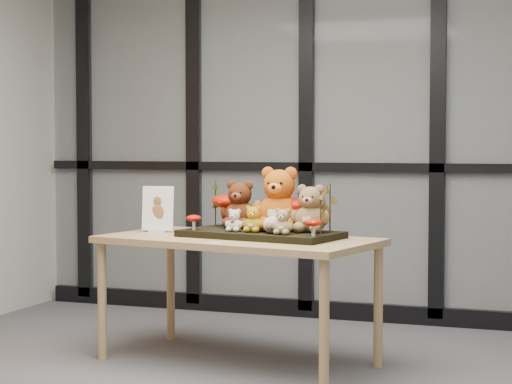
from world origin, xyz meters
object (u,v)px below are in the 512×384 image
at_px(bear_brown_medium, 240,202).
at_px(mushroom_front_right, 313,226).
at_px(diorama_tray, 261,234).
at_px(bear_white_bow, 234,219).
at_px(plush_cream_hedgehog, 272,224).
at_px(bear_pooh_yellow, 279,196).
at_px(display_table, 238,249).
at_px(bear_tan_back, 311,206).
at_px(sign_holder, 158,211).
at_px(mushroom_back_right, 298,212).
at_px(bear_beige_small, 283,220).
at_px(mushroom_front_left, 194,222).
at_px(mushroom_back_left, 228,208).
at_px(bear_small_yellow, 253,218).

bearing_deg(bear_brown_medium, mushroom_front_right, -19.92).
height_order(diorama_tray, bear_white_bow, bear_white_bow).
distance_m(bear_brown_medium, plush_cream_hedgehog, 0.39).
xyz_separation_m(diorama_tray, bear_pooh_yellow, (0.09, 0.05, 0.21)).
xyz_separation_m(display_table, bear_tan_back, (0.40, 0.04, 0.25)).
distance_m(diorama_tray, bear_pooh_yellow, 0.23).
bearing_deg(sign_holder, bear_tan_back, -13.48).
bearing_deg(bear_pooh_yellow, diorama_tray, -140.97).
xyz_separation_m(bear_tan_back, bear_white_bow, (-0.40, -0.09, -0.07)).
xyz_separation_m(diorama_tray, mushroom_back_right, (0.19, 0.08, 0.12)).
distance_m(bear_white_bow, bear_beige_small, 0.31).
height_order(bear_brown_medium, mushroom_front_left, bear_brown_medium).
height_order(bear_pooh_yellow, bear_beige_small, bear_pooh_yellow).
bearing_deg(bear_pooh_yellow, bear_tan_back, -0.61).
distance_m(mushroom_front_left, mushroom_front_right, 0.73).
bearing_deg(sign_holder, mushroom_back_left, 3.64).
bearing_deg(bear_pooh_yellow, bear_white_bow, -136.03).
distance_m(bear_pooh_yellow, sign_holder, 0.77).
bearing_deg(mushroom_back_left, mushroom_front_left, -112.27).
distance_m(bear_brown_medium, bear_beige_small, 0.46).
bearing_deg(mushroom_back_right, bear_brown_medium, 171.85).
distance_m(mushroom_back_right, sign_holder, 0.86).
xyz_separation_m(diorama_tray, mushroom_front_left, (-0.36, -0.08, 0.06)).
bearing_deg(bear_brown_medium, bear_white_bow, -65.59).
bearing_deg(mushroom_back_right, bear_beige_small, -92.39).
xyz_separation_m(bear_white_bow, sign_holder, (-0.55, 0.18, 0.02)).
xyz_separation_m(bear_tan_back, mushroom_front_left, (-0.65, -0.08, -0.10)).
bearing_deg(bear_brown_medium, mushroom_back_right, 3.27).
relative_size(bear_brown_medium, bear_beige_small, 1.95).
xyz_separation_m(display_table, sign_holder, (-0.54, 0.13, 0.19)).
height_order(bear_small_yellow, mushroom_front_left, bear_small_yellow).
xyz_separation_m(display_table, mushroom_back_right, (0.31, 0.11, 0.20)).
bearing_deg(mushroom_back_right, bear_pooh_yellow, -160.89).
distance_m(bear_brown_medium, mushroom_back_right, 0.37).
bearing_deg(diorama_tray, bear_white_bow, -132.56).
bearing_deg(mushroom_back_left, bear_brown_medium, -27.75).
distance_m(display_table, mushroom_front_right, 0.52).
bearing_deg(display_table, mushroom_back_left, 134.40).
relative_size(bear_pooh_yellow, bear_beige_small, 2.54).
bearing_deg(plush_cream_hedgehog, mushroom_front_left, -173.35).
distance_m(bear_beige_small, mushroom_back_right, 0.24).
height_order(diorama_tray, mushroom_front_right, mushroom_front_right).
xyz_separation_m(bear_small_yellow, plush_cream_hedgehog, (0.12, -0.02, -0.03)).
bearing_deg(diorama_tray, bear_beige_small, -29.85).
height_order(bear_white_bow, plush_cream_hedgehog, bear_white_bow).
xyz_separation_m(bear_brown_medium, bear_beige_small, (0.35, -0.29, -0.07)).
distance_m(bear_pooh_yellow, plush_cream_hedgehog, 0.22).
xyz_separation_m(display_table, diorama_tray, (0.12, 0.03, 0.09)).
height_order(bear_tan_back, plush_cream_hedgehog, bear_tan_back).
relative_size(bear_tan_back, mushroom_front_right, 2.83).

